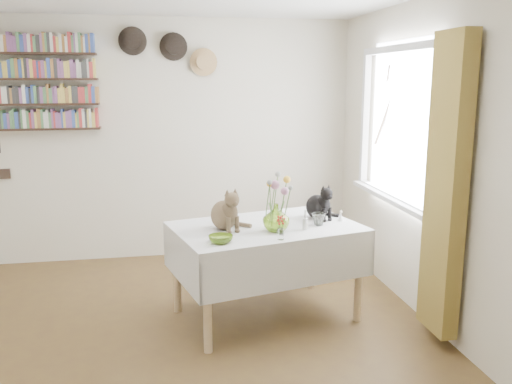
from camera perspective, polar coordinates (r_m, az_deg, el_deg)
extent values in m
cube|color=brown|center=(3.96, -8.81, -17.00)|extent=(4.04, 4.54, 0.04)
cube|color=#ECE5CB|center=(5.78, -9.91, 5.37)|extent=(4.04, 0.04, 2.54)
cube|color=#ECE5CB|center=(1.36, -7.47, -15.88)|extent=(4.04, 0.04, 2.54)
cube|color=#ECE5CB|center=(4.10, 20.10, 2.22)|extent=(0.04, 4.54, 2.54)
cube|color=white|center=(4.75, 14.91, 6.81)|extent=(0.01, 1.40, 1.20)
cube|color=white|center=(4.74, 15.33, 14.42)|extent=(0.06, 1.52, 0.06)
cube|color=white|center=(4.84, 14.52, -0.64)|extent=(0.06, 1.52, 0.06)
cube|color=white|center=(4.10, 19.24, 5.82)|extent=(0.06, 0.06, 1.20)
cube|color=white|center=(5.41, 11.62, 7.54)|extent=(0.06, 0.06, 1.20)
cube|color=white|center=(4.83, 14.19, -0.65)|extent=(0.12, 1.50, 0.04)
cube|color=brown|center=(3.95, 19.36, 0.47)|extent=(0.12, 0.38, 2.10)
cube|color=white|center=(4.25, 1.08, -3.97)|extent=(1.59, 1.22, 0.06)
cylinder|color=tan|center=(3.83, -5.14, -11.84)|extent=(0.06, 0.06, 0.69)
cylinder|color=tan|center=(4.37, 10.74, -8.97)|extent=(0.06, 0.06, 0.69)
cylinder|color=tan|center=(4.49, -8.31, -8.27)|extent=(0.06, 0.06, 0.69)
cylinder|color=tan|center=(4.96, 5.78, -6.27)|extent=(0.06, 0.06, 0.69)
imported|color=#AED24C|center=(4.07, 2.13, -2.70)|extent=(0.28, 0.28, 0.21)
imported|color=#AED24C|center=(3.81, -3.74, -4.97)|extent=(0.21, 0.21, 0.05)
imported|color=white|center=(4.27, 6.62, -2.84)|extent=(0.12, 0.12, 0.10)
cylinder|color=white|center=(4.15, 5.21, -3.37)|extent=(0.04, 0.04, 0.09)
cylinder|color=white|center=(4.13, 5.23, -2.32)|extent=(0.02, 0.02, 0.07)
cylinder|color=white|center=(3.88, 2.59, -4.42)|extent=(0.05, 0.05, 0.08)
cone|color=white|center=(4.43, 8.90, -2.61)|extent=(0.05, 0.05, 0.06)
sphere|color=beige|center=(4.42, 8.92, -2.09)|extent=(0.03, 0.03, 0.03)
cylinder|color=#4C7233|center=(4.05, 1.70, -1.39)|extent=(0.01, 0.01, 0.30)
sphere|color=#C57FA5|center=(4.02, 1.71, 0.69)|extent=(0.07, 0.07, 0.07)
cylinder|color=#4C7233|center=(4.05, 2.76, -1.72)|extent=(0.01, 0.01, 0.26)
sphere|color=#C57FA5|center=(4.02, 2.77, 0.08)|extent=(0.06, 0.06, 0.06)
cylinder|color=#4C7233|center=(4.09, 2.87, -1.00)|extent=(0.01, 0.01, 0.34)
sphere|color=yellow|center=(4.05, 2.90, 1.34)|extent=(0.06, 0.06, 0.06)
cylinder|color=#4C7233|center=(4.08, 1.20, -1.25)|extent=(0.01, 0.01, 0.31)
sphere|color=yellow|center=(4.04, 1.21, 0.89)|extent=(0.05, 0.05, 0.05)
cylinder|color=#4C7233|center=(4.09, 1.99, -0.77)|extent=(0.01, 0.01, 0.37)
sphere|color=#999E93|center=(4.05, 2.01, 1.78)|extent=(0.04, 0.04, 0.04)
cylinder|color=#4C7233|center=(4.01, 1.54, -1.32)|extent=(0.01, 0.01, 0.33)
sphere|color=#999E93|center=(3.97, 1.55, 0.99)|extent=(0.04, 0.04, 0.04)
cylinder|color=#4C7233|center=(4.03, 3.24, -1.56)|extent=(0.01, 0.01, 0.29)
sphere|color=#999E93|center=(4.00, 3.26, 0.46)|extent=(0.04, 0.04, 0.04)
cube|color=black|center=(5.76, -21.02, 6.24)|extent=(1.00, 0.16, 0.02)
cube|color=black|center=(5.74, -21.20, 8.62)|extent=(1.00, 0.16, 0.02)
cube|color=black|center=(5.74, -21.38, 11.01)|extent=(1.00, 0.16, 0.02)
cube|color=black|center=(5.74, -21.57, 13.40)|extent=(1.00, 0.16, 0.02)
cylinder|color=black|center=(5.70, -12.87, 15.24)|extent=(0.28, 0.02, 0.28)
cylinder|color=black|center=(5.66, -12.88, 15.26)|extent=(0.16, 0.08, 0.16)
cylinder|color=black|center=(5.70, -8.69, 14.89)|extent=(0.28, 0.02, 0.28)
cylinder|color=black|center=(5.66, -8.67, 14.91)|extent=(0.16, 0.08, 0.16)
cylinder|color=tan|center=(5.71, -5.55, 13.45)|extent=(0.28, 0.02, 0.28)
cylinder|color=tan|center=(5.67, -5.51, 13.47)|extent=(0.16, 0.08, 0.16)
cube|color=#38281E|center=(5.99, -25.29, 1.73)|extent=(0.18, 0.02, 0.10)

